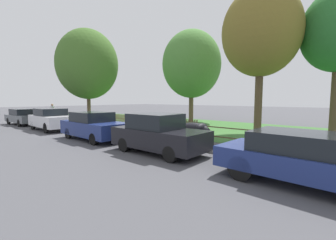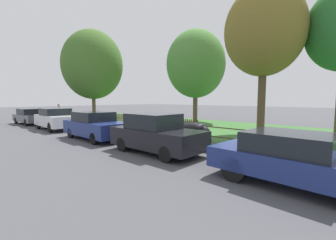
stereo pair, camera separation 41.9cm
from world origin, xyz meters
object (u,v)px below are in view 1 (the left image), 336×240
at_px(parked_car_black_saloon, 52,119).
at_px(tree_behind_motorcycle, 191,64).
at_px(parked_car_silver_hatchback, 25,117).
at_px(tree_nearest_kerb, 88,64).
at_px(parked_car_white_van, 302,157).
at_px(parked_car_navy_estate, 94,126).
at_px(tree_mid_park, 261,33).
at_px(parked_car_red_compact, 158,134).
at_px(covered_motorcycle, 194,131).
at_px(pedestrian_near_fence, 52,111).

height_order(parked_car_black_saloon, tree_behind_motorcycle, tree_behind_motorcycle).
distance_m(parked_car_silver_hatchback, tree_nearest_kerb, 6.98).
height_order(parked_car_white_van, tree_behind_motorcycle, tree_behind_motorcycle).
bearing_deg(parked_car_navy_estate, tree_behind_motorcycle, 98.71).
xyz_separation_m(parked_car_navy_estate, tree_mid_park, (5.83, 7.83, 5.40)).
bearing_deg(parked_car_black_saloon, parked_car_silver_hatchback, -177.42).
xyz_separation_m(parked_car_black_saloon, parked_car_navy_estate, (5.43, -0.04, -0.04)).
xyz_separation_m(parked_car_red_compact, tree_mid_park, (1.22, 7.75, 5.36)).
bearing_deg(covered_motorcycle, parked_car_black_saloon, -172.43).
bearing_deg(tree_nearest_kerb, parked_car_navy_estate, -28.54).
relative_size(covered_motorcycle, tree_nearest_kerb, 0.22).
xyz_separation_m(covered_motorcycle, pedestrian_near_fence, (-17.58, 0.69, 0.32)).
height_order(parked_car_black_saloon, parked_car_navy_estate, parked_car_black_saloon).
bearing_deg(tree_nearest_kerb, parked_car_white_van, -14.59).
height_order(parked_car_silver_hatchback, parked_car_black_saloon, parked_car_black_saloon).
bearing_deg(tree_behind_motorcycle, parked_car_red_compact, -60.96).
bearing_deg(parked_car_black_saloon, parked_car_red_compact, 2.03).
bearing_deg(tree_mid_park, parked_car_silver_hatchback, -154.62).
distance_m(parked_car_red_compact, tree_nearest_kerb, 14.96).
bearing_deg(parked_car_red_compact, parked_car_black_saloon, 179.73).
bearing_deg(tree_mid_park, covered_motorcycle, -100.75).
relative_size(covered_motorcycle, tree_behind_motorcycle, 0.22).
relative_size(tree_nearest_kerb, tree_mid_park, 0.97).
height_order(parked_car_black_saloon, tree_mid_park, tree_mid_park).
xyz_separation_m(parked_car_red_compact, tree_nearest_kerb, (-13.43, 4.72, 4.58)).
xyz_separation_m(parked_car_red_compact, covered_motorcycle, (0.18, 2.30, -0.14)).
bearing_deg(parked_car_red_compact, tree_behind_motorcycle, 118.58).
bearing_deg(pedestrian_near_fence, tree_behind_motorcycle, -76.63).
xyz_separation_m(parked_car_white_van, covered_motorcycle, (-4.83, 2.38, -0.06)).
distance_m(tree_nearest_kerb, pedestrian_near_fence, 6.16).
relative_size(parked_car_red_compact, parked_car_white_van, 0.95).
height_order(parked_car_silver_hatchback, parked_car_red_compact, parked_car_red_compact).
relative_size(parked_car_red_compact, tree_behind_motorcycle, 0.47).
bearing_deg(tree_mid_park, pedestrian_near_fence, -165.67).
bearing_deg(tree_behind_motorcycle, parked_car_white_van, -44.95).
height_order(parked_car_navy_estate, covered_motorcycle, parked_car_navy_estate).
distance_m(parked_car_silver_hatchback, covered_motorcycle, 15.71).
xyz_separation_m(parked_car_white_van, pedestrian_near_fence, (-22.41, 3.08, 0.26)).
xyz_separation_m(parked_car_navy_estate, pedestrian_near_fence, (-12.78, 3.07, 0.22)).
relative_size(parked_car_silver_hatchback, parked_car_white_van, 1.00).
xyz_separation_m(parked_car_red_compact, pedestrian_near_fence, (-17.39, 3.00, 0.19)).
height_order(parked_car_black_saloon, tree_nearest_kerb, tree_nearest_kerb).
distance_m(tree_behind_motorcycle, tree_mid_park, 8.11).
distance_m(parked_car_silver_hatchback, tree_mid_park, 19.12).
height_order(tree_behind_motorcycle, pedestrian_near_fence, tree_behind_motorcycle).
height_order(parked_car_black_saloon, parked_car_white_van, parked_car_black_saloon).
distance_m(parked_car_black_saloon, parked_car_navy_estate, 5.44).
height_order(parked_car_navy_estate, tree_nearest_kerb, tree_nearest_kerb).
xyz_separation_m(parked_car_black_saloon, parked_car_red_compact, (10.04, 0.03, -0.00)).
relative_size(parked_car_silver_hatchback, parked_car_navy_estate, 0.99).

